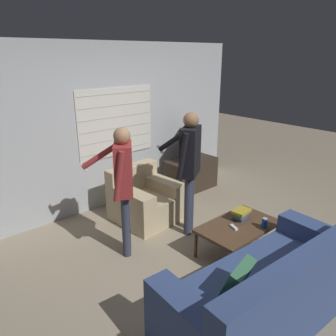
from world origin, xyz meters
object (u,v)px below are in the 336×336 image
(couch_blue, at_px, (269,291))
(coffee_table, at_px, (238,227))
(person_right_standing, at_px, (189,160))
(tv, at_px, (191,144))
(book_stack, at_px, (241,214))
(soda_can, at_px, (265,223))
(spare_remote, at_px, (234,227))
(armchair_beige, at_px, (144,199))
(person_left_standing, at_px, (123,178))

(couch_blue, xyz_separation_m, coffee_table, (0.69, 0.87, 0.03))
(couch_blue, distance_m, person_right_standing, 1.90)
(tv, bearing_deg, book_stack, 12.88)
(soda_can, bearing_deg, person_right_standing, 105.58)
(coffee_table, relative_size, tv, 1.51)
(soda_can, bearing_deg, book_stack, 98.47)
(coffee_table, distance_m, tv, 2.17)
(coffee_table, relative_size, spare_remote, 7.47)
(armchair_beige, height_order, person_left_standing, person_left_standing)
(coffee_table, height_order, book_stack, book_stack)
(coffee_table, distance_m, person_right_standing, 1.06)
(tv, xyz_separation_m, person_right_standing, (-1.13, -1.07, 0.20))
(tv, relative_size, book_stack, 2.69)
(person_left_standing, relative_size, soda_can, 12.71)
(couch_blue, bearing_deg, book_stack, 52.51)
(coffee_table, distance_m, person_left_standing, 1.54)
(tv, xyz_separation_m, person_left_standing, (-2.07, -0.93, 0.15))
(coffee_table, bearing_deg, spare_remote, -174.21)
(armchair_beige, bearing_deg, soda_can, 102.22)
(couch_blue, relative_size, soda_can, 16.93)
(tv, xyz_separation_m, soda_can, (-0.84, -2.09, -0.41))
(soda_can, relative_size, spare_remote, 0.93)
(person_left_standing, xyz_separation_m, book_stack, (1.18, -0.85, -0.55))
(person_right_standing, height_order, soda_can, person_right_standing)
(couch_blue, relative_size, person_left_standing, 1.33)
(coffee_table, xyz_separation_m, soda_can, (0.18, -0.24, 0.10))
(armchair_beige, xyz_separation_m, person_right_standing, (0.21, -0.72, 0.76))
(armchair_beige, xyz_separation_m, coffee_table, (0.31, -1.49, 0.04))
(coffee_table, height_order, soda_can, soda_can)
(soda_can, height_order, spare_remote, soda_can)
(armchair_beige, relative_size, person_left_standing, 0.57)
(person_right_standing, relative_size, book_stack, 6.75)
(couch_blue, height_order, person_right_standing, person_right_standing)
(tv, height_order, book_stack, tv)
(spare_remote, bearing_deg, soda_can, -19.09)
(soda_can, bearing_deg, person_left_standing, 136.56)
(tv, bearing_deg, couch_blue, 7.26)
(tv, distance_m, book_stack, 2.03)
(couch_blue, distance_m, tv, 3.26)
(person_left_standing, distance_m, spare_remote, 1.45)
(couch_blue, height_order, tv, tv)
(person_right_standing, height_order, book_stack, person_right_standing)
(coffee_table, bearing_deg, person_right_standing, 97.70)
(person_right_standing, bearing_deg, person_left_standing, 139.50)
(armchair_beige, height_order, book_stack, armchair_beige)
(person_right_standing, bearing_deg, couch_blue, -141.45)
(person_left_standing, bearing_deg, person_right_standing, -63.12)
(person_left_standing, distance_m, person_right_standing, 0.96)
(couch_blue, height_order, coffee_table, couch_blue)
(couch_blue, relative_size, tv, 3.18)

